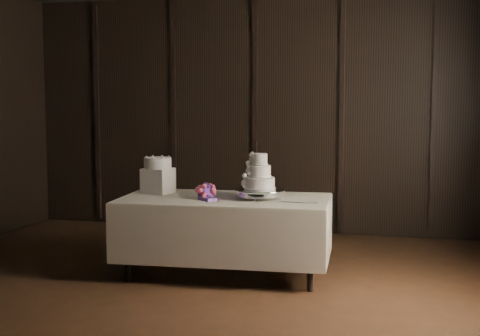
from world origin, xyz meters
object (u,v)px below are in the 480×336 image
object	(u,v)px
cake_stand	(260,194)
small_cake	(158,163)
display_table	(225,233)
box_pedestal	(158,181)
bouquet	(206,192)
wedding_cake	(257,175)

from	to	relation	value
cake_stand	small_cake	world-z (taller)	small_cake
display_table	box_pedestal	distance (m)	0.88
cake_stand	bouquet	world-z (taller)	bouquet
display_table	bouquet	size ratio (longest dim) A/B	5.37
display_table	small_cake	bearing A→B (deg)	165.68
box_pedestal	small_cake	distance (m)	0.18
cake_stand	small_cake	size ratio (longest dim) A/B	1.78
wedding_cake	small_cake	world-z (taller)	wedding_cake
display_table	wedding_cake	distance (m)	0.65
cake_stand	bouquet	size ratio (longest dim) A/B	1.26
display_table	small_cake	size ratio (longest dim) A/B	7.56
display_table	wedding_cake	world-z (taller)	wedding_cake
display_table	bouquet	bearing A→B (deg)	-155.78
cake_stand	box_pedestal	xyz separation A→B (m)	(-1.07, 0.10, 0.08)
cake_stand	small_cake	xyz separation A→B (m)	(-1.07, 0.10, 0.26)
wedding_cake	small_cake	bearing A→B (deg)	160.55
display_table	wedding_cake	size ratio (longest dim) A/B	6.05
display_table	cake_stand	world-z (taller)	cake_stand
display_table	cake_stand	size ratio (longest dim) A/B	4.25
bouquet	box_pedestal	xyz separation A→B (m)	(-0.57, 0.22, 0.06)
cake_stand	display_table	bearing A→B (deg)	-174.86
display_table	box_pedestal	bearing A→B (deg)	165.68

